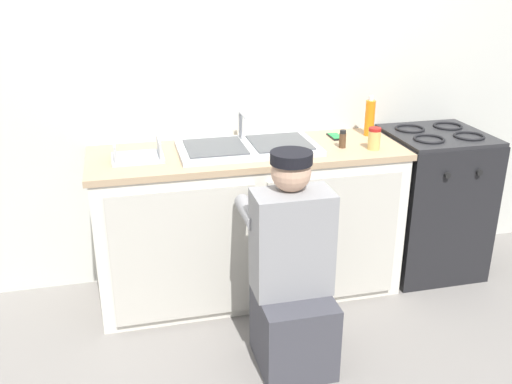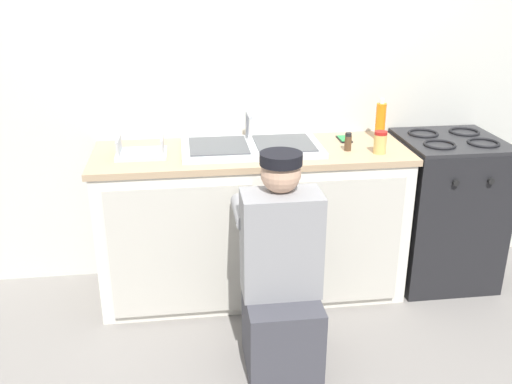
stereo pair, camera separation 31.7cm
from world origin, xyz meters
The scene contains 12 objects.
ground_plane centered at (0.00, 0.00, 0.00)m, with size 12.00×12.00×0.00m, color gray.
back_wall centered at (0.00, 0.65, 1.25)m, with size 6.00×0.10×2.50m, color silver.
counter_cabinet centered at (0.00, 0.29, 0.44)m, with size 1.78×0.62×0.87m.
countertop centered at (0.00, 0.30, 0.89)m, with size 1.82×0.62×0.04m, color tan.
sink_double_basin centered at (0.00, 0.30, 0.93)m, with size 0.80×0.44×0.19m.
stove_range centered at (1.22, 0.30, 0.47)m, with size 0.60×0.62×0.94m.
plumber_person centered at (0.05, -0.43, 0.46)m, with size 0.42×0.61×1.10m.
cell_phone centered at (0.59, 0.43, 0.92)m, with size 0.07×0.14×0.01m.
soap_bottle_orange centered at (0.81, 0.42, 1.02)m, with size 0.06×0.06×0.25m.
spice_bottle_pepper centered at (0.55, 0.22, 0.96)m, with size 0.04×0.04×0.10m.
dish_rack_tray centered at (-0.62, 0.28, 0.94)m, with size 0.28×0.22×0.11m.
condiment_jar centered at (0.71, 0.15, 0.98)m, with size 0.07×0.07×0.13m.
Camera 2 is at (-0.38, -2.82, 1.90)m, focal length 40.00 mm.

